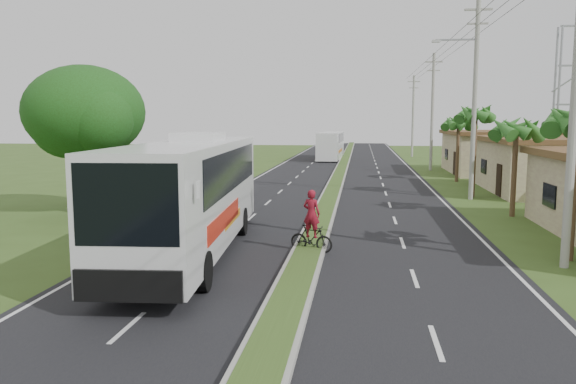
# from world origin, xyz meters

# --- Properties ---
(ground) EXTENTS (180.00, 180.00, 0.00)m
(ground) POSITION_xyz_m (0.00, 0.00, 0.00)
(ground) COLOR #374F1D
(ground) RESTS_ON ground
(road_asphalt) EXTENTS (14.00, 160.00, 0.02)m
(road_asphalt) POSITION_xyz_m (0.00, 20.00, 0.01)
(road_asphalt) COLOR black
(road_asphalt) RESTS_ON ground
(median_strip) EXTENTS (1.20, 160.00, 0.18)m
(median_strip) POSITION_xyz_m (0.00, 20.00, 0.10)
(median_strip) COLOR gray
(median_strip) RESTS_ON ground
(lane_edge_left) EXTENTS (0.12, 160.00, 0.01)m
(lane_edge_left) POSITION_xyz_m (-6.70, 20.00, 0.00)
(lane_edge_left) COLOR silver
(lane_edge_left) RESTS_ON ground
(lane_edge_right) EXTENTS (0.12, 160.00, 0.01)m
(lane_edge_right) POSITION_xyz_m (6.70, 20.00, 0.00)
(lane_edge_right) COLOR silver
(lane_edge_right) RESTS_ON ground
(shop_mid) EXTENTS (7.60, 10.60, 3.67)m
(shop_mid) POSITION_xyz_m (14.00, 22.00, 1.86)
(shop_mid) COLOR tan
(shop_mid) RESTS_ON ground
(shop_far) EXTENTS (8.60, 11.60, 3.82)m
(shop_far) POSITION_xyz_m (14.00, 36.00, 1.93)
(shop_far) COLOR tan
(shop_far) RESTS_ON ground
(palm_verge_b) EXTENTS (2.40, 2.40, 5.05)m
(palm_verge_b) POSITION_xyz_m (9.40, 12.00, 4.36)
(palm_verge_b) COLOR #473321
(palm_verge_b) RESTS_ON ground
(palm_verge_c) EXTENTS (2.40, 2.40, 5.85)m
(palm_verge_c) POSITION_xyz_m (8.80, 19.00, 5.12)
(palm_verge_c) COLOR #473321
(palm_verge_c) RESTS_ON ground
(palm_verge_d) EXTENTS (2.40, 2.40, 5.25)m
(palm_verge_d) POSITION_xyz_m (9.30, 28.00, 4.55)
(palm_verge_d) COLOR #473321
(palm_verge_d) RESTS_ON ground
(shade_tree) EXTENTS (6.30, 6.00, 7.54)m
(shade_tree) POSITION_xyz_m (-12.11, 10.02, 5.03)
(shade_tree) COLOR #473321
(shade_tree) RESTS_ON ground
(utility_pole_a) EXTENTS (1.60, 0.28, 11.00)m
(utility_pole_a) POSITION_xyz_m (8.50, 2.00, 5.67)
(utility_pole_a) COLOR gray
(utility_pole_a) RESTS_ON ground
(utility_pole_b) EXTENTS (3.20, 0.28, 12.00)m
(utility_pole_b) POSITION_xyz_m (8.47, 18.00, 6.26)
(utility_pole_b) COLOR gray
(utility_pole_b) RESTS_ON ground
(utility_pole_c) EXTENTS (1.60, 0.28, 11.00)m
(utility_pole_c) POSITION_xyz_m (8.50, 38.00, 5.67)
(utility_pole_c) COLOR gray
(utility_pole_c) RESTS_ON ground
(utility_pole_d) EXTENTS (1.60, 0.28, 10.50)m
(utility_pole_d) POSITION_xyz_m (8.50, 58.00, 5.42)
(utility_pole_d) COLOR gray
(utility_pole_d) RESTS_ON ground
(coach_bus_main) EXTENTS (3.75, 13.59, 4.34)m
(coach_bus_main) POSITION_xyz_m (-4.09, 2.17, 2.39)
(coach_bus_main) COLOR silver
(coach_bus_main) RESTS_ON ground
(coach_bus_far) EXTENTS (2.83, 11.42, 3.31)m
(coach_bus_far) POSITION_xyz_m (-1.80, 51.71, 1.88)
(coach_bus_far) COLOR white
(coach_bus_far) RESTS_ON ground
(motorcyclist) EXTENTS (1.71, 0.97, 2.31)m
(motorcyclist) POSITION_xyz_m (0.08, 3.07, 0.85)
(motorcyclist) COLOR black
(motorcyclist) RESTS_ON ground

